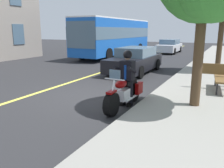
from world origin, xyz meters
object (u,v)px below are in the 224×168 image
at_px(motorcycle_main, 124,93).
at_px(bus_near, 115,35).
at_px(rider_main, 127,73).
at_px(bench_sidewalk, 222,75).
at_px(car_dark, 169,46).
at_px(car_silver, 135,60).

bearing_deg(motorcycle_main, bus_near, -152.66).
relative_size(rider_main, bench_sidewalk, 0.95).
bearing_deg(motorcycle_main, car_dark, -170.77).
bearing_deg(car_dark, bench_sidewalk, 20.14).
bearing_deg(bench_sidewalk, car_silver, -121.40).
distance_m(rider_main, car_silver, 5.95).
height_order(rider_main, car_silver, rider_main).
xyz_separation_m(rider_main, car_dark, (-17.98, -2.95, -0.35)).
bearing_deg(car_silver, bench_sidewalk, 58.60).
height_order(rider_main, bench_sidewalk, rider_main).
height_order(motorcycle_main, rider_main, rider_main).
relative_size(rider_main, car_silver, 0.38).
xyz_separation_m(motorcycle_main, bench_sidewalk, (-3.05, 2.59, 0.26)).
xyz_separation_m(rider_main, car_silver, (-5.62, -1.93, -0.35)).
distance_m(bus_near, car_silver, 8.74).
xyz_separation_m(car_silver, car_dark, (-12.36, -1.02, 0.00)).
xyz_separation_m(bus_near, car_dark, (-5.15, 3.78, -1.18)).
distance_m(car_dark, bench_sidewalk, 16.10).
bearing_deg(bus_near, bench_sidewalk, 43.08).
relative_size(motorcycle_main, bench_sidewalk, 1.21).
relative_size(rider_main, car_dark, 0.38).
relative_size(motorcycle_main, car_dark, 0.48).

